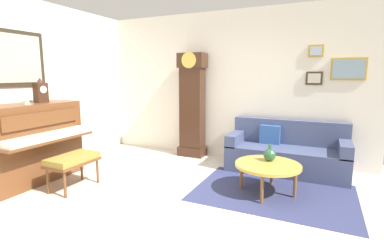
{
  "coord_description": "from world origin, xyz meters",
  "views": [
    {
      "loc": [
        1.72,
        -2.95,
        1.6
      ],
      "look_at": [
        -0.11,
        1.01,
        0.92
      ],
      "focal_mm": 26.79,
      "sensor_mm": 36.0,
      "label": 1
    }
  ],
  "objects_px": {
    "piano_bench": "(73,161)",
    "green_jug": "(270,155)",
    "couch": "(286,153)",
    "coffee_table": "(268,166)",
    "mantel_clock": "(41,91)",
    "piano": "(31,143)",
    "teacup": "(27,103)",
    "grandfather_clock": "(192,108)"
  },
  "relations": [
    {
      "from": "mantel_clock",
      "to": "green_jug",
      "type": "distance_m",
      "value": 3.55
    },
    {
      "from": "piano",
      "to": "coffee_table",
      "type": "distance_m",
      "value": 3.48
    },
    {
      "from": "piano",
      "to": "piano_bench",
      "type": "bearing_deg",
      "value": 3.72
    },
    {
      "from": "couch",
      "to": "mantel_clock",
      "type": "bearing_deg",
      "value": -151.22
    },
    {
      "from": "piano_bench",
      "to": "grandfather_clock",
      "type": "distance_m",
      "value": 2.46
    },
    {
      "from": "coffee_table",
      "to": "teacup",
      "type": "relative_size",
      "value": 7.59
    },
    {
      "from": "coffee_table",
      "to": "mantel_clock",
      "type": "distance_m",
      "value": 3.55
    },
    {
      "from": "mantel_clock",
      "to": "piano_bench",
      "type": "bearing_deg",
      "value": -12.85
    },
    {
      "from": "green_jug",
      "to": "piano_bench",
      "type": "bearing_deg",
      "value": -156.25
    },
    {
      "from": "green_jug",
      "to": "teacup",
      "type": "bearing_deg",
      "value": -158.97
    },
    {
      "from": "piano",
      "to": "mantel_clock",
      "type": "relative_size",
      "value": 3.79
    },
    {
      "from": "couch",
      "to": "teacup",
      "type": "bearing_deg",
      "value": -146.83
    },
    {
      "from": "piano_bench",
      "to": "couch",
      "type": "bearing_deg",
      "value": 37.85
    },
    {
      "from": "coffee_table",
      "to": "teacup",
      "type": "bearing_deg",
      "value": -161.19
    },
    {
      "from": "piano",
      "to": "mantel_clock",
      "type": "height_order",
      "value": "mantel_clock"
    },
    {
      "from": "couch",
      "to": "green_jug",
      "type": "relative_size",
      "value": 7.92
    },
    {
      "from": "green_jug",
      "to": "couch",
      "type": "bearing_deg",
      "value": 82.83
    },
    {
      "from": "couch",
      "to": "mantel_clock",
      "type": "distance_m",
      "value": 4.05
    },
    {
      "from": "piano_bench",
      "to": "mantel_clock",
      "type": "xyz_separation_m",
      "value": [
        -0.78,
        0.18,
        0.95
      ]
    },
    {
      "from": "grandfather_clock",
      "to": "teacup",
      "type": "height_order",
      "value": "grandfather_clock"
    },
    {
      "from": "grandfather_clock",
      "to": "couch",
      "type": "height_order",
      "value": "grandfather_clock"
    },
    {
      "from": "piano_bench",
      "to": "teacup",
      "type": "relative_size",
      "value": 6.03
    },
    {
      "from": "couch",
      "to": "coffee_table",
      "type": "bearing_deg",
      "value": -96.02
    },
    {
      "from": "piano_bench",
      "to": "coffee_table",
      "type": "bearing_deg",
      "value": 21.0
    },
    {
      "from": "couch",
      "to": "green_jug",
      "type": "height_order",
      "value": "couch"
    },
    {
      "from": "grandfather_clock",
      "to": "green_jug",
      "type": "height_order",
      "value": "grandfather_clock"
    },
    {
      "from": "grandfather_clock",
      "to": "mantel_clock",
      "type": "height_order",
      "value": "grandfather_clock"
    },
    {
      "from": "green_jug",
      "to": "coffee_table",
      "type": "bearing_deg",
      "value": -88.13
    },
    {
      "from": "coffee_table",
      "to": "grandfather_clock",
      "type": "bearing_deg",
      "value": 143.42
    },
    {
      "from": "piano",
      "to": "coffee_table",
      "type": "height_order",
      "value": "piano"
    },
    {
      "from": "piano_bench",
      "to": "couch",
      "type": "xyz_separation_m",
      "value": [
        2.66,
        2.06,
        -0.09
      ]
    },
    {
      "from": "piano_bench",
      "to": "teacup",
      "type": "xyz_separation_m",
      "value": [
        -0.69,
        -0.13,
        0.8
      ]
    },
    {
      "from": "grandfather_clock",
      "to": "coffee_table",
      "type": "height_order",
      "value": "grandfather_clock"
    },
    {
      "from": "grandfather_clock",
      "to": "couch",
      "type": "bearing_deg",
      "value": -5.73
    },
    {
      "from": "mantel_clock",
      "to": "green_jug",
      "type": "bearing_deg",
      "value": 15.81
    },
    {
      "from": "teacup",
      "to": "piano",
      "type": "bearing_deg",
      "value": 138.32
    },
    {
      "from": "piano_bench",
      "to": "mantel_clock",
      "type": "distance_m",
      "value": 1.24
    },
    {
      "from": "couch",
      "to": "coffee_table",
      "type": "height_order",
      "value": "couch"
    },
    {
      "from": "piano_bench",
      "to": "green_jug",
      "type": "bearing_deg",
      "value": 23.75
    },
    {
      "from": "mantel_clock",
      "to": "teacup",
      "type": "xyz_separation_m",
      "value": [
        0.08,
        -0.3,
        -0.15
      ]
    },
    {
      "from": "couch",
      "to": "green_jug",
      "type": "xyz_separation_m",
      "value": [
        -0.12,
        -0.95,
        0.19
      ]
    },
    {
      "from": "piano_bench",
      "to": "coffee_table",
      "type": "relative_size",
      "value": 0.8
    }
  ]
}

